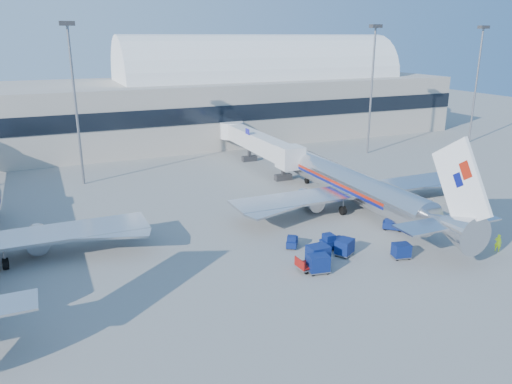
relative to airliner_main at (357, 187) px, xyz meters
name	(u,v)px	position (x,y,z in m)	size (l,w,h in m)	color
ground	(303,234)	(-10.00, -4.51, -2.93)	(260.00, 260.00, 0.00)	gray
terminal	(102,108)	(-23.60, 51.46, 4.60)	(170.00, 28.15, 21.00)	#B2AA9E
airliner_main	(357,187)	(0.00, 0.00, 0.00)	(32.00, 37.26, 12.07)	silver
jetbridge_near	(254,141)	(-2.40, 26.30, 1.00)	(4.40, 27.50, 6.25)	silver
mast_west	(73,81)	(-30.00, 25.49, 11.87)	(2.00, 1.20, 22.60)	slate
mast_east	(373,71)	(20.00, 25.49, 11.87)	(2.00, 1.20, 22.60)	slate
mast_far_east	(478,68)	(45.00, 25.49, 11.87)	(2.00, 1.20, 22.60)	slate
barrier_near	(421,204)	(8.00, -2.51, -2.48)	(3.00, 0.55, 0.90)	#9E9E96
barrier_mid	(441,200)	(11.30, -2.51, -2.48)	(3.00, 0.55, 0.90)	#9E9E96
barrier_far	(460,197)	(14.60, -2.51, -2.48)	(3.00, 0.55, 0.90)	#9E9E96
tug_lead	(332,242)	(-9.17, -9.07, -2.18)	(2.55, 1.33, 1.64)	#0B1B54
tug_right	(392,224)	(-0.23, -7.33, -2.26)	(2.41, 2.36, 1.47)	#0B1B54
tug_left	(292,241)	(-12.72, -7.10, -2.32)	(2.00, 2.27, 1.34)	#0B1B54
cart_train_a	(345,247)	(-8.89, -10.93, -2.05)	(2.34, 2.18, 1.65)	#0B1B54
cart_train_b	(318,254)	(-12.31, -11.60, -1.95)	(2.14, 1.67, 1.84)	#0B1B54
cart_train_c	(318,263)	(-13.21, -13.20, -2.01)	(2.16, 1.78, 1.72)	#0B1B54
cart_solo_near	(401,250)	(-4.24, -13.74, -2.13)	(1.93, 1.63, 1.50)	#0B1B54
cart_solo_far	(469,219)	(8.57, -9.84, -2.12)	(1.87, 1.52, 1.52)	#0B1B54
cart_open_red	(310,265)	(-13.59, -12.41, -2.46)	(2.51, 1.83, 0.65)	slate
ramp_worker	(498,243)	(5.74, -16.28, -2.03)	(0.66, 0.43, 1.80)	#A9E818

